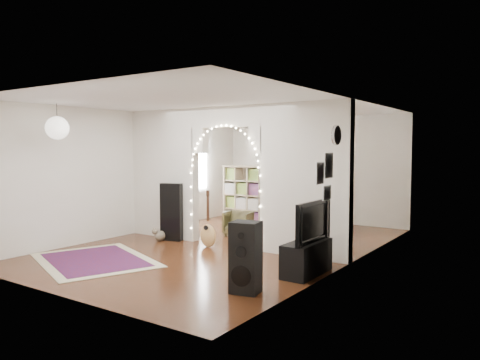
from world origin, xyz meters
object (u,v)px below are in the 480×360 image
Objects in this scene: bookcase at (250,195)px; dining_chair_right at (299,235)px; media_console at (307,258)px; dining_table at (294,196)px; acoustic_guitar at (208,226)px; dining_chair_left at (238,223)px; floor_speaker at (246,257)px.

bookcase reaches higher than dining_chair_right.
dining_table is (-2.46, 4.26, 0.43)m from media_console.
bookcase is at bearing 93.10° from acoustic_guitar.
dining_table is at bearing 69.41° from dining_chair_left.
floor_speaker is at bearing -92.99° from dining_chair_right.
bookcase reaches higher than dining_table.
dining_table is at bearing 77.66° from acoustic_guitar.
media_console is 0.77× the size of dining_table.
acoustic_guitar reaches higher than dining_chair_left.
floor_speaker is (2.15, -1.93, 0.07)m from acoustic_guitar.
bookcase is 2.52× the size of dining_chair_right.
dining_chair_left is at bearing -75.93° from bookcase.
acoustic_guitar is 2.51m from media_console.
dining_chair_left is (-2.38, 3.30, -0.21)m from floor_speaker.
floor_speaker is 0.73× the size of dining_table.
acoustic_guitar reaches higher than floor_speaker.
acoustic_guitar is 1.39m from dining_chair_left.
media_console is at bearing -54.95° from bookcase.
dining_chair_left is at bearing 86.50° from acoustic_guitar.
acoustic_guitar is at bearing -97.47° from dining_table.
dining_table is 2.26× the size of dining_chair_left.
bookcase is (-2.93, 4.64, 0.26)m from floor_speaker.
bookcase reaches higher than dining_chair_left.
media_console is 0.68× the size of bookcase.
dining_table is 2.24× the size of dining_chair_right.
acoustic_guitar is 1.60× the size of dining_chair_right.
dining_table is (-2.19, 5.52, 0.21)m from floor_speaker.
media_console is 4.94m from dining_table.
media_console is at bearing 66.24° from floor_speaker.
floor_speaker is 1.64× the size of dining_chair_left.
media_console is (2.41, -0.67, -0.15)m from acoustic_guitar.
dining_table reaches higher than dining_chair_left.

